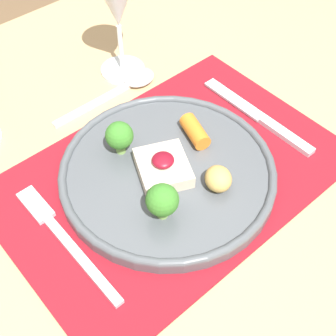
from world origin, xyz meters
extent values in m
cube|color=tan|center=(0.00, 0.00, 0.74)|extent=(1.42, 0.99, 0.03)
cylinder|color=tan|center=(0.64, 0.43, 0.36)|extent=(0.06, 0.06, 0.73)
cube|color=maroon|center=(0.00, 0.00, 0.76)|extent=(0.47, 0.32, 0.00)
cylinder|color=#4C5156|center=(-0.01, 0.00, 0.77)|extent=(0.30, 0.30, 0.02)
torus|color=#4C5156|center=(-0.01, 0.00, 0.78)|extent=(0.30, 0.30, 0.01)
cube|color=beige|center=(-0.02, 0.00, 0.79)|extent=(0.09, 0.10, 0.02)
ellipsoid|color=maroon|center=(-0.02, 0.00, 0.80)|extent=(0.03, 0.03, 0.01)
cylinder|color=#84B256|center=(-0.06, -0.05, 0.78)|extent=(0.01, 0.01, 0.02)
sphere|color=#387A28|center=(-0.06, -0.05, 0.81)|extent=(0.04, 0.04, 0.04)
cylinder|color=#84B256|center=(-0.04, 0.07, 0.78)|extent=(0.01, 0.01, 0.02)
sphere|color=#387A28|center=(-0.04, 0.07, 0.81)|extent=(0.04, 0.04, 0.04)
cylinder|color=orange|center=(0.06, 0.02, 0.79)|extent=(0.04, 0.06, 0.02)
ellipsoid|color=tan|center=(0.02, -0.07, 0.79)|extent=(0.05, 0.05, 0.03)
cube|color=silver|center=(-0.17, -0.03, 0.76)|extent=(0.01, 0.15, 0.01)
cube|color=silver|center=(-0.17, 0.08, 0.76)|extent=(0.02, 0.06, 0.01)
cube|color=silver|center=(0.18, -0.06, 0.76)|extent=(0.02, 0.10, 0.01)
cube|color=silver|center=(0.18, 0.05, 0.76)|extent=(0.02, 0.12, 0.00)
cube|color=silver|center=(0.00, 0.19, 0.76)|extent=(0.15, 0.01, 0.01)
ellipsoid|color=silver|center=(0.09, 0.19, 0.76)|extent=(0.05, 0.05, 0.02)
cylinder|color=white|center=(0.09, 0.23, 0.76)|extent=(0.07, 0.07, 0.01)
cylinder|color=white|center=(0.09, 0.23, 0.80)|extent=(0.01, 0.01, 0.08)
camera|label=1|loc=(-0.28, -0.31, 1.27)|focal=50.00mm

